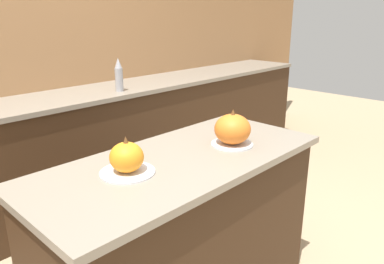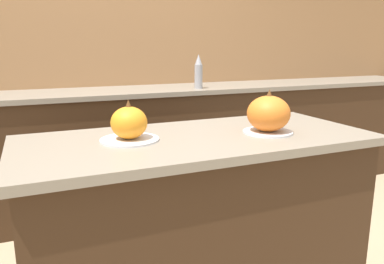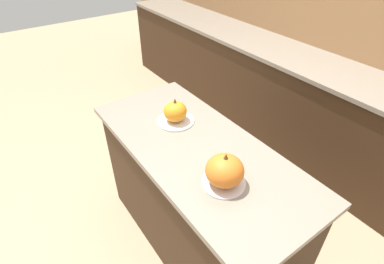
{
  "view_description": "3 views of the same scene",
  "coord_description": "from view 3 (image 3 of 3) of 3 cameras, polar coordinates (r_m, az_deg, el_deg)",
  "views": [
    {
      "loc": [
        -1.14,
        -1.17,
        1.55
      ],
      "look_at": [
        0.07,
        -0.0,
        1.01
      ],
      "focal_mm": 35.0,
      "sensor_mm": 36.0,
      "label": 1
    },
    {
      "loc": [
        -0.63,
        -1.39,
        1.26
      ],
      "look_at": [
        -0.04,
        -0.02,
        0.92
      ],
      "focal_mm": 35.0,
      "sensor_mm": 36.0,
      "label": 2
    },
    {
      "loc": [
        1.05,
        -0.79,
        1.97
      ],
      "look_at": [
        -0.04,
        -0.01,
        0.98
      ],
      "focal_mm": 28.0,
      "sensor_mm": 36.0,
      "label": 3
    }
  ],
  "objects": [
    {
      "name": "pumpkin_cake_right",
      "position": [
        1.44,
        6.23,
        -7.47
      ],
      "size": [
        0.22,
        0.22,
        0.19
      ],
      "color": "silver",
      "rests_on": "kitchen_island"
    },
    {
      "name": "pumpkin_cake_left",
      "position": [
        1.86,
        -3.19,
        3.68
      ],
      "size": [
        0.24,
        0.24,
        0.17
      ],
      "color": "silver",
      "rests_on": "kitchen_island"
    },
    {
      "name": "wall_back",
      "position": [
        2.85,
        32.47,
        16.65
      ],
      "size": [
        8.0,
        0.06,
        2.5
      ],
      "color": "#9E7047",
      "rests_on": "ground_plane"
    },
    {
      "name": "kitchen_island",
      "position": [
        2.0,
        0.89,
        -12.65
      ],
      "size": [
        1.48,
        0.65,
        0.89
      ],
      "color": "#382314",
      "rests_on": "ground_plane"
    },
    {
      "name": "back_counter",
      "position": [
        2.87,
        24.62,
        1.52
      ],
      "size": [
        6.0,
        0.6,
        0.94
      ],
      "color": "#382314",
      "rests_on": "ground_plane"
    },
    {
      "name": "ground_plane",
      "position": [
        2.36,
        0.78,
        -19.79
      ],
      "size": [
        12.0,
        12.0,
        0.0
      ],
      "primitive_type": "plane",
      "color": "tan"
    }
  ]
}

